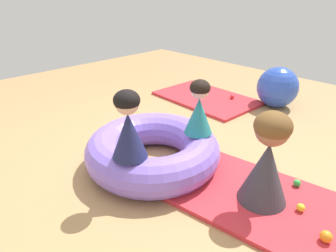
% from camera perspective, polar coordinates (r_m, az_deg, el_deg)
% --- Properties ---
extents(ground_plane, '(8.00, 8.00, 0.00)m').
position_cam_1_polar(ground_plane, '(2.91, -4.47, -7.63)').
color(ground_plane, tan).
extents(gym_mat_far_left, '(1.50, 1.00, 0.04)m').
position_cam_1_polar(gym_mat_far_left, '(4.59, 7.27, 5.32)').
color(gym_mat_far_left, red).
rests_on(gym_mat_far_left, ground).
extents(gym_mat_near_left, '(1.83, 1.16, 0.04)m').
position_cam_1_polar(gym_mat_near_left, '(2.57, 17.21, -13.43)').
color(gym_mat_near_left, red).
rests_on(gym_mat_near_left, ground).
extents(inflatable_cushion, '(1.26, 1.26, 0.34)m').
position_cam_1_polar(inflatable_cushion, '(2.83, -2.91, -4.60)').
color(inflatable_cushion, '#8466E0').
rests_on(inflatable_cushion, ground).
extents(child_in_navy, '(0.35, 0.35, 0.55)m').
position_cam_1_polar(child_in_navy, '(2.29, -7.58, 0.08)').
color(child_in_navy, navy).
rests_on(child_in_navy, inflatable_cushion).
extents(child_in_teal, '(0.35, 0.35, 0.50)m').
position_cam_1_polar(child_in_teal, '(2.68, 5.94, 3.47)').
color(child_in_teal, teal).
rests_on(child_in_teal, inflatable_cushion).
extents(adult_seated, '(0.54, 0.54, 0.75)m').
position_cam_1_polar(adult_seated, '(2.36, 18.41, -6.12)').
color(adult_seated, '#383842').
rests_on(adult_seated, gym_mat_near_left).
extents(play_ball_red, '(0.06, 0.06, 0.06)m').
position_cam_1_polar(play_ball_red, '(4.56, 12.14, 5.50)').
color(play_ball_red, red).
rests_on(play_ball_red, gym_mat_far_left).
extents(play_ball_green, '(0.06, 0.06, 0.06)m').
position_cam_1_polar(play_ball_green, '(2.79, 23.36, -9.94)').
color(play_ball_green, green).
rests_on(play_ball_green, gym_mat_near_left).
extents(play_ball_yellow, '(0.06, 0.06, 0.06)m').
position_cam_1_polar(play_ball_yellow, '(2.53, 23.96, -14.01)').
color(play_ball_yellow, yellow).
rests_on(play_ball_yellow, gym_mat_near_left).
extents(play_ball_orange, '(0.08, 0.08, 0.08)m').
position_cam_1_polar(play_ball_orange, '(2.35, 27.88, -18.11)').
color(play_ball_orange, orange).
rests_on(play_ball_orange, gym_mat_near_left).
extents(exercise_ball_large, '(0.56, 0.56, 0.56)m').
position_cam_1_polar(exercise_ball_large, '(4.47, 20.14, 6.94)').
color(exercise_ball_large, blue).
rests_on(exercise_ball_large, ground).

